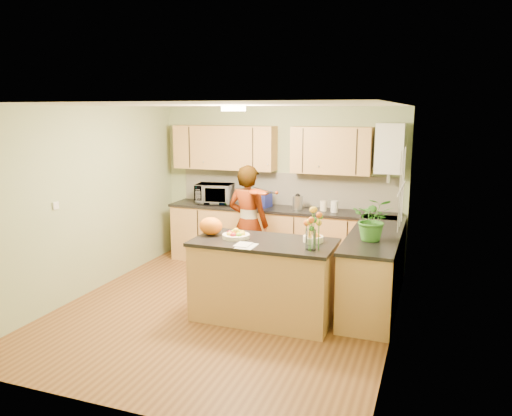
% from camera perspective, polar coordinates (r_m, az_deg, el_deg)
% --- Properties ---
extents(floor, '(4.50, 4.50, 0.00)m').
position_cam_1_polar(floor, '(6.35, -3.45, -11.51)').
color(floor, brown).
rests_on(floor, ground).
extents(ceiling, '(4.00, 4.50, 0.02)m').
position_cam_1_polar(ceiling, '(5.87, -3.74, 11.67)').
color(ceiling, white).
rests_on(ceiling, wall_back).
extents(wall_back, '(4.00, 0.02, 2.50)m').
position_cam_1_polar(wall_back, '(8.06, 2.81, 2.59)').
color(wall_back, '#90A072').
rests_on(wall_back, floor).
extents(wall_front, '(4.00, 0.02, 2.50)m').
position_cam_1_polar(wall_front, '(4.09, -16.37, -6.26)').
color(wall_front, '#90A072').
rests_on(wall_front, floor).
extents(wall_left, '(0.02, 4.50, 2.50)m').
position_cam_1_polar(wall_left, '(7.02, -18.74, 0.74)').
color(wall_left, '#90A072').
rests_on(wall_left, floor).
extents(wall_right, '(0.02, 4.50, 2.50)m').
position_cam_1_polar(wall_right, '(5.51, 15.84, -1.78)').
color(wall_right, '#90A072').
rests_on(wall_right, floor).
extents(back_counter, '(3.64, 0.62, 0.94)m').
position_cam_1_polar(back_counter, '(7.91, 2.80, -3.34)').
color(back_counter, '#AE8445').
rests_on(back_counter, floor).
extents(right_counter, '(0.62, 2.24, 0.94)m').
position_cam_1_polar(right_counter, '(6.56, 13.43, -6.69)').
color(right_counter, '#AE8445').
rests_on(right_counter, floor).
extents(splashback, '(3.60, 0.02, 0.52)m').
position_cam_1_polar(splashback, '(8.03, 3.46, 2.19)').
color(splashback, white).
rests_on(splashback, back_counter).
extents(upper_cabinets, '(3.20, 0.34, 0.70)m').
position_cam_1_polar(upper_cabinets, '(7.89, 1.25, 6.80)').
color(upper_cabinets, '#AE8445').
rests_on(upper_cabinets, wall_back).
extents(boiler, '(0.40, 0.30, 0.86)m').
position_cam_1_polar(boiler, '(7.51, 15.05, 6.57)').
color(boiler, silver).
rests_on(boiler, wall_back).
extents(window_right, '(0.01, 1.30, 1.05)m').
position_cam_1_polar(window_right, '(6.05, 16.36, 2.19)').
color(window_right, silver).
rests_on(window_right, wall_right).
extents(light_switch, '(0.02, 0.09, 0.09)m').
position_cam_1_polar(light_switch, '(6.55, -21.92, 0.27)').
color(light_switch, silver).
rests_on(light_switch, wall_left).
extents(ceiling_lamp, '(0.30, 0.30, 0.07)m').
position_cam_1_polar(ceiling_lamp, '(6.14, -2.59, 11.29)').
color(ceiling_lamp, '#FFEABF').
rests_on(ceiling_lamp, ceiling).
extents(peninsula_island, '(1.66, 0.85, 0.95)m').
position_cam_1_polar(peninsula_island, '(5.95, 0.89, -8.17)').
color(peninsula_island, '#AE8445').
rests_on(peninsula_island, floor).
extents(fruit_dish, '(0.32, 0.32, 0.11)m').
position_cam_1_polar(fruit_dish, '(5.92, -2.30, -3.02)').
color(fruit_dish, '#FBECC9').
rests_on(fruit_dish, peninsula_island).
extents(orange_bowl, '(0.23, 0.23, 0.14)m').
position_cam_1_polar(orange_bowl, '(5.79, 6.55, -3.30)').
color(orange_bowl, '#FBECC9').
rests_on(orange_bowl, peninsula_island).
extents(flower_vase, '(0.27, 0.27, 0.50)m').
position_cam_1_polar(flower_vase, '(5.40, 6.31, -1.36)').
color(flower_vase, silver).
rests_on(flower_vase, peninsula_island).
extents(orange_bag, '(0.32, 0.29, 0.22)m').
position_cam_1_polar(orange_bag, '(6.09, -5.18, -2.06)').
color(orange_bag, orange).
rests_on(orange_bag, peninsula_island).
extents(papers, '(0.20, 0.27, 0.01)m').
position_cam_1_polar(papers, '(5.57, -1.09, -4.35)').
color(papers, silver).
rests_on(papers, peninsula_island).
extents(violinist, '(0.67, 0.48, 1.70)m').
position_cam_1_polar(violinist, '(7.12, -0.90, -1.84)').
color(violinist, tan).
rests_on(violinist, floor).
extents(violin, '(0.67, 0.58, 0.17)m').
position_cam_1_polar(violin, '(6.75, 0.01, 1.86)').
color(violin, '#571405').
rests_on(violin, violinist).
extents(microwave, '(0.64, 0.48, 0.32)m').
position_cam_1_polar(microwave, '(8.19, -4.75, 1.65)').
color(microwave, silver).
rests_on(microwave, back_counter).
extents(blue_box, '(0.35, 0.29, 0.24)m').
position_cam_1_polar(blue_box, '(7.90, 0.53, 1.04)').
color(blue_box, navy).
rests_on(blue_box, back_counter).
extents(kettle, '(0.15, 0.15, 0.29)m').
position_cam_1_polar(kettle, '(7.68, 4.78, 0.68)').
color(kettle, '#BCBBC0').
rests_on(kettle, back_counter).
extents(jar_cream, '(0.12, 0.12, 0.15)m').
position_cam_1_polar(jar_cream, '(7.63, 7.71, 0.25)').
color(jar_cream, '#FBECC9').
rests_on(jar_cream, back_counter).
extents(jar_white, '(0.13, 0.13, 0.17)m').
position_cam_1_polar(jar_white, '(7.56, 8.95, 0.17)').
color(jar_white, silver).
rests_on(jar_white, back_counter).
extents(potted_plant, '(0.49, 0.43, 0.52)m').
position_cam_1_polar(potted_plant, '(5.95, 13.25, -1.23)').
color(potted_plant, '#377928').
rests_on(potted_plant, right_counter).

